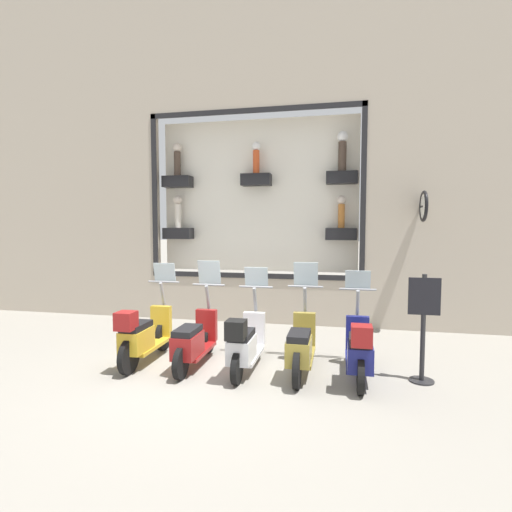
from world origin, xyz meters
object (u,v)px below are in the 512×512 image
scooter_navy_0 (359,350)px  shop_sign_post (423,324)px  scooter_red_3 (194,341)px  scooter_yellow_4 (143,335)px  scooter_white_2 (245,343)px  scooter_olive_1 (301,347)px

scooter_navy_0 → shop_sign_post: shop_sign_post is taller
shop_sign_post → scooter_navy_0: bearing=99.5°
scooter_red_3 → scooter_yellow_4: bearing=93.5°
scooter_red_3 → scooter_white_2: bearing=-94.4°
scooter_olive_1 → scooter_red_3: (-0.00, 1.76, -0.01)m
scooter_red_3 → scooter_yellow_4: size_ratio=0.99×
scooter_white_2 → scooter_navy_0: bearing=-89.9°
scooter_navy_0 → scooter_white_2: 1.76m
scooter_navy_0 → scooter_red_3: size_ratio=1.00×
scooter_olive_1 → scooter_yellow_4: scooter_olive_1 is taller
scooter_navy_0 → scooter_red_3: bearing=88.6°
scooter_olive_1 → scooter_yellow_4: 2.64m
scooter_navy_0 → scooter_white_2: scooter_white_2 is taller
scooter_olive_1 → scooter_yellow_4: (-0.06, 2.64, 0.04)m
scooter_navy_0 → scooter_white_2: size_ratio=1.00×
scooter_yellow_4 → scooter_navy_0: bearing=-90.2°
scooter_navy_0 → scooter_olive_1: (0.07, 0.88, -0.02)m
scooter_navy_0 → scooter_red_3: 2.64m
scooter_red_3 → scooter_yellow_4: 0.88m
scooter_navy_0 → shop_sign_post: bearing=-80.5°
scooter_white_2 → shop_sign_post: shop_sign_post is taller
scooter_olive_1 → shop_sign_post: size_ratio=1.12×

